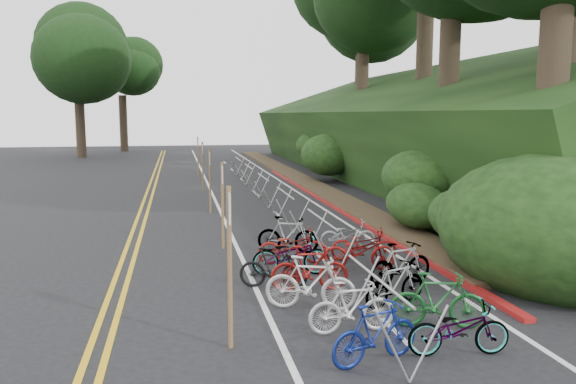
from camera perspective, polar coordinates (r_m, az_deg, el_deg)
name	(u,v)px	position (r m, az deg, el deg)	size (l,w,h in m)	color
ground	(214,308)	(11.56, -7.55, -11.60)	(120.00, 120.00, 0.00)	black
road_markings	(213,217)	(21.37, -7.63, -2.52)	(7.47, 80.00, 0.01)	gold
red_curb	(329,204)	(24.05, 4.21, -1.19)	(0.25, 28.00, 0.10)	maroon
embankment	(420,137)	(32.90, 13.27, 5.48)	(14.30, 48.14, 9.11)	black
bike_rack_front	(377,296)	(9.60, 9.01, -10.35)	(1.14, 3.01, 1.17)	#A4A5A6
bike_racks_rest	(263,184)	(24.35, -2.54, 0.85)	(1.14, 23.00, 1.17)	#A4A5A6
signpost_near	(230,257)	(9.22, -5.95, -6.61)	(0.08, 0.40, 2.71)	brown
signposts_rest	(206,169)	(25.03, -8.34, 2.29)	(0.08, 18.40, 2.50)	brown
bike_front	(273,268)	(12.57, -1.50, -7.71)	(1.55, 0.44, 0.93)	black
bike_valet	(346,266)	(12.68, 5.93, -7.51)	(3.38, 8.94, 1.09)	navy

